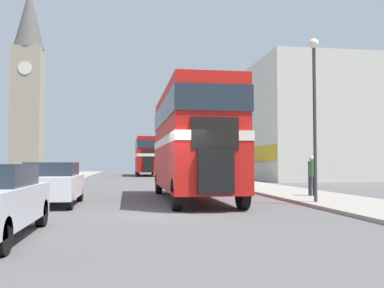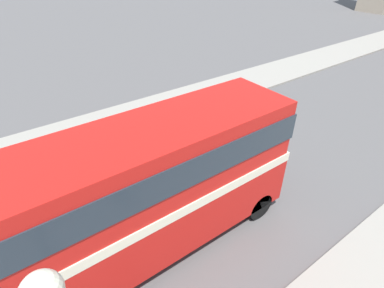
% 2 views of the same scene
% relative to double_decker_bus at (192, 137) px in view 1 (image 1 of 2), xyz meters
% --- Properties ---
extents(ground_plane, '(120.00, 120.00, 0.00)m').
position_rel_double_decker_bus_xyz_m(ground_plane, '(-1.50, -4.48, -2.57)').
color(ground_plane, '#565454').
extents(sidewalk_right, '(3.50, 120.00, 0.12)m').
position_rel_double_decker_bus_xyz_m(sidewalk_right, '(5.25, -4.48, -2.51)').
color(sidewalk_right, gray).
rests_on(sidewalk_right, ground_plane).
extents(double_decker_bus, '(2.46, 9.45, 4.34)m').
position_rel_double_decker_bus_xyz_m(double_decker_bus, '(0.00, 0.00, 0.00)').
color(double_decker_bus, red).
rests_on(double_decker_bus, ground_plane).
extents(bus_distant, '(2.39, 10.75, 4.41)m').
position_rel_double_decker_bus_xyz_m(bus_distant, '(-0.34, 33.97, 0.04)').
color(bus_distant, '#B2140F').
rests_on(bus_distant, ground_plane).
extents(car_parked_mid, '(1.83, 3.98, 1.52)m').
position_rel_double_decker_bus_xyz_m(car_parked_mid, '(-5.24, -1.47, -1.78)').
color(car_parked_mid, white).
rests_on(car_parked_mid, ground_plane).
extents(pedestrian_walking, '(0.34, 0.34, 1.68)m').
position_rel_double_decker_bus_xyz_m(pedestrian_walking, '(5.13, -0.06, -1.50)').
color(pedestrian_walking, '#282833').
rests_on(pedestrian_walking, sidewalk_right).
extents(street_lamp, '(0.36, 0.36, 5.86)m').
position_rel_double_decker_bus_xyz_m(street_lamp, '(4.01, -2.82, 1.39)').
color(street_lamp, '#38383D').
rests_on(street_lamp, sidewalk_right).
extents(church_tower, '(4.31, 4.31, 27.20)m').
position_rel_double_decker_bus_xyz_m(church_tower, '(-16.94, 47.49, 11.33)').
color(church_tower, tan).
rests_on(church_tower, ground_plane).
extents(shop_building_block, '(20.32, 10.00, 10.46)m').
position_rel_double_decker_bus_xyz_m(shop_building_block, '(18.77, 18.78, 2.67)').
color(shop_building_block, beige).
rests_on(shop_building_block, ground_plane).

